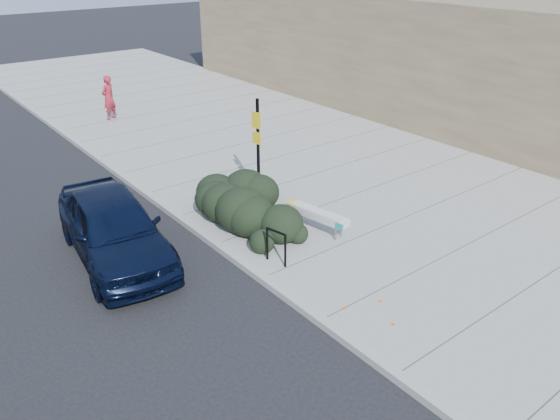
{
  "coord_description": "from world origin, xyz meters",
  "views": [
    {
      "loc": [
        -6.28,
        -8.56,
        7.07
      ],
      "look_at": [
        1.39,
        1.18,
        1.0
      ],
      "focal_mm": 35.0,
      "sensor_mm": 36.0,
      "label": 1
    }
  ],
  "objects": [
    {
      "name": "bike_rack",
      "position": [
        0.6,
        0.33,
        0.68
      ],
      "size": [
        0.18,
        0.59,
        0.88
      ],
      "rotation": [
        0.0,
        0.0,
        0.23
      ],
      "color": "black",
      "rests_on": "sidewalk_near"
    },
    {
      "name": "building_near",
      "position": [
        14.0,
        3.0,
        2.65
      ],
      "size": [
        6.0,
        36.0,
        5.0
      ],
      "primitive_type": "cube",
      "color": "brown",
      "rests_on": "sidewalk_near"
    },
    {
      "name": "hedge",
      "position": [
        1.5,
        2.55,
        0.84
      ],
      "size": [
        2.9,
        4.05,
        1.37
      ],
      "primitive_type": "ellipsoid",
      "rotation": [
        0.0,
        0.0,
        -0.32
      ],
      "color": "black",
      "rests_on": "sidewalk_near"
    },
    {
      "name": "curb_near",
      "position": [
        0.0,
        5.0,
        0.08
      ],
      "size": [
        0.22,
        50.0,
        0.17
      ],
      "primitive_type": "cube",
      "color": "#9E9E99",
      "rests_on": "ground"
    },
    {
      "name": "ground",
      "position": [
        0.0,
        0.0,
        0.0
      ],
      "size": [
        120.0,
        120.0,
        0.0
      ],
      "primitive_type": "plane",
      "color": "black",
      "rests_on": "ground"
    },
    {
      "name": "pedestrian",
      "position": [
        2.27,
        14.23,
        1.09
      ],
      "size": [
        0.82,
        0.72,
        1.89
      ],
      "primitive_type": "imported",
      "rotation": [
        0.0,
        0.0,
        3.62
      ],
      "color": "maroon",
      "rests_on": "sidewalk_near"
    },
    {
      "name": "bench",
      "position": [
        2.5,
        1.0,
        0.6
      ],
      "size": [
        0.71,
        1.94,
        0.57
      ],
      "rotation": [
        0.0,
        0.0,
        0.18
      ],
      "color": "gray",
      "rests_on": "sidewalk_near"
    },
    {
      "name": "sign_post",
      "position": [
        2.66,
        3.86,
        1.81
      ],
      "size": [
        0.14,
        0.34,
        2.96
      ],
      "rotation": [
        0.0,
        0.0,
        0.21
      ],
      "color": "black",
      "rests_on": "sidewalk_near"
    },
    {
      "name": "sedan_navy",
      "position": [
        -2.2,
        3.17,
        0.84
      ],
      "size": [
        2.6,
        5.17,
        1.69
      ],
      "primitive_type": "imported",
      "rotation": [
        0.0,
        0.0,
        -0.13
      ],
      "color": "black",
      "rests_on": "ground"
    },
    {
      "name": "sidewalk_near",
      "position": [
        5.6,
        5.0,
        0.07
      ],
      "size": [
        11.2,
        50.0,
        0.15
      ],
      "primitive_type": "cube",
      "color": "gray",
      "rests_on": "ground"
    }
  ]
}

